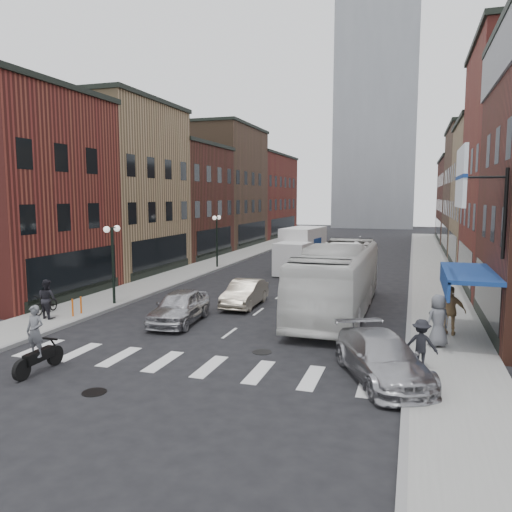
{
  "coord_description": "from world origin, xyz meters",
  "views": [
    {
      "loc": [
        7.03,
        -17.64,
        5.56
      ],
      "look_at": [
        -0.25,
        5.39,
        2.68
      ],
      "focal_mm": 35.0,
      "sensor_mm": 36.0,
      "label": 1
    }
  ],
  "objects_px": {
    "streetlamp_far": "(217,231)",
    "ped_right_a": "(421,344)",
    "billboard_sign": "(464,179)",
    "sedan_left_near": "(180,307)",
    "motorcycle_rider": "(37,342)",
    "sedan_left_far": "(245,293)",
    "bike_rack": "(77,306)",
    "ped_left_solo": "(47,299)",
    "streetlamp_near": "(113,249)",
    "curb_car": "(382,358)",
    "ped_right_b": "(451,311)",
    "parked_bicycle": "(46,304)",
    "box_truck": "(300,250)",
    "ped_right_c": "(438,321)",
    "transit_bus": "(338,279)"
  },
  "relations": [
    {
      "from": "ped_right_b",
      "to": "transit_bus",
      "type": "bearing_deg",
      "value": -21.05
    },
    {
      "from": "sedan_left_far",
      "to": "motorcycle_rider",
      "type": "bearing_deg",
      "value": -105.98
    },
    {
      "from": "sedan_left_far",
      "to": "ped_right_c",
      "type": "distance_m",
      "value": 10.28
    },
    {
      "from": "streetlamp_near",
      "to": "curb_car",
      "type": "relative_size",
      "value": 0.86
    },
    {
      "from": "streetlamp_near",
      "to": "box_truck",
      "type": "distance_m",
      "value": 15.97
    },
    {
      "from": "box_truck",
      "to": "motorcycle_rider",
      "type": "relative_size",
      "value": 3.48
    },
    {
      "from": "billboard_sign",
      "to": "bike_rack",
      "type": "relative_size",
      "value": 4.62
    },
    {
      "from": "ped_left_solo",
      "to": "bike_rack",
      "type": "bearing_deg",
      "value": -116.83
    },
    {
      "from": "transit_bus",
      "to": "sedan_left_near",
      "type": "distance_m",
      "value": 7.61
    },
    {
      "from": "billboard_sign",
      "to": "sedan_left_near",
      "type": "distance_m",
      "value": 12.57
    },
    {
      "from": "bike_rack",
      "to": "ped_left_solo",
      "type": "height_order",
      "value": "ped_left_solo"
    },
    {
      "from": "streetlamp_far",
      "to": "ped_right_a",
      "type": "height_order",
      "value": "streetlamp_far"
    },
    {
      "from": "transit_bus",
      "to": "parked_bicycle",
      "type": "xyz_separation_m",
      "value": [
        -12.84,
        -4.82,
        -1.07
      ]
    },
    {
      "from": "curb_car",
      "to": "parked_bicycle",
      "type": "distance_m",
      "value": 15.84
    },
    {
      "from": "bike_rack",
      "to": "ped_right_c",
      "type": "relative_size",
      "value": 0.42
    },
    {
      "from": "streetlamp_far",
      "to": "ped_left_solo",
      "type": "relative_size",
      "value": 2.33
    },
    {
      "from": "ped_right_b",
      "to": "billboard_sign",
      "type": "bearing_deg",
      "value": 102.11
    },
    {
      "from": "box_truck",
      "to": "transit_bus",
      "type": "xyz_separation_m",
      "value": [
        4.62,
        -12.58,
        0.07
      ]
    },
    {
      "from": "sedan_left_far",
      "to": "ped_left_solo",
      "type": "height_order",
      "value": "ped_left_solo"
    },
    {
      "from": "sedan_left_near",
      "to": "box_truck",
      "type": "bearing_deg",
      "value": 78.98
    },
    {
      "from": "bike_rack",
      "to": "sedan_left_near",
      "type": "height_order",
      "value": "sedan_left_near"
    },
    {
      "from": "box_truck",
      "to": "transit_bus",
      "type": "distance_m",
      "value": 13.4
    },
    {
      "from": "sedan_left_near",
      "to": "ped_right_c",
      "type": "distance_m",
      "value": 10.72
    },
    {
      "from": "box_truck",
      "to": "transit_bus",
      "type": "height_order",
      "value": "transit_bus"
    },
    {
      "from": "ped_right_a",
      "to": "streetlamp_near",
      "type": "bearing_deg",
      "value": -12.98
    },
    {
      "from": "streetlamp_near",
      "to": "ped_right_b",
      "type": "xyz_separation_m",
      "value": [
        15.95,
        -1.1,
        -1.8
      ]
    },
    {
      "from": "bike_rack",
      "to": "ped_right_c",
      "type": "distance_m",
      "value": 15.62
    },
    {
      "from": "sedan_left_near",
      "to": "curb_car",
      "type": "height_order",
      "value": "sedan_left_near"
    },
    {
      "from": "motorcycle_rider",
      "to": "sedan_left_far",
      "type": "xyz_separation_m",
      "value": [
        3.12,
        11.18,
        -0.36
      ]
    },
    {
      "from": "ped_right_c",
      "to": "sedan_left_near",
      "type": "bearing_deg",
      "value": -38.33
    },
    {
      "from": "motorcycle_rider",
      "to": "ped_right_c",
      "type": "bearing_deg",
      "value": 26.21
    },
    {
      "from": "motorcycle_rider",
      "to": "ped_left_solo",
      "type": "relative_size",
      "value": 1.24
    },
    {
      "from": "bike_rack",
      "to": "ped_right_b",
      "type": "relative_size",
      "value": 0.41
    },
    {
      "from": "bike_rack",
      "to": "sedan_left_near",
      "type": "xyz_separation_m",
      "value": [
        4.92,
        0.6,
        0.18
      ]
    },
    {
      "from": "box_truck",
      "to": "ped_right_b",
      "type": "bearing_deg",
      "value": -51.83
    },
    {
      "from": "parked_bicycle",
      "to": "ped_right_c",
      "type": "height_order",
      "value": "ped_right_c"
    },
    {
      "from": "box_truck",
      "to": "ped_left_solo",
      "type": "bearing_deg",
      "value": -105.45
    },
    {
      "from": "box_truck",
      "to": "parked_bicycle",
      "type": "height_order",
      "value": "box_truck"
    },
    {
      "from": "sedan_left_far",
      "to": "box_truck",
      "type": "bearing_deg",
      "value": 89.1
    },
    {
      "from": "ped_right_c",
      "to": "ped_left_solo",
      "type": "bearing_deg",
      "value": -31.58
    },
    {
      "from": "ped_right_c",
      "to": "box_truck",
      "type": "bearing_deg",
      "value": -97.08
    },
    {
      "from": "streetlamp_far",
      "to": "ped_right_a",
      "type": "relative_size",
      "value": 2.6
    },
    {
      "from": "motorcycle_rider",
      "to": "transit_bus",
      "type": "height_order",
      "value": "transit_bus"
    },
    {
      "from": "sedan_left_near",
      "to": "sedan_left_far",
      "type": "distance_m",
      "value": 4.42
    },
    {
      "from": "billboard_sign",
      "to": "sedan_left_far",
      "type": "bearing_deg",
      "value": 150.26
    },
    {
      "from": "motorcycle_rider",
      "to": "sedan_left_far",
      "type": "bearing_deg",
      "value": 73.18
    },
    {
      "from": "streetlamp_near",
      "to": "billboard_sign",
      "type": "bearing_deg",
      "value": -12.35
    },
    {
      "from": "motorcycle_rider",
      "to": "ped_right_b",
      "type": "height_order",
      "value": "motorcycle_rider"
    },
    {
      "from": "sedan_left_far",
      "to": "ped_left_solo",
      "type": "xyz_separation_m",
      "value": [
        -7.39,
        -5.63,
        0.37
      ]
    },
    {
      "from": "motorcycle_rider",
      "to": "parked_bicycle",
      "type": "distance_m",
      "value": 8.07
    }
  ]
}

